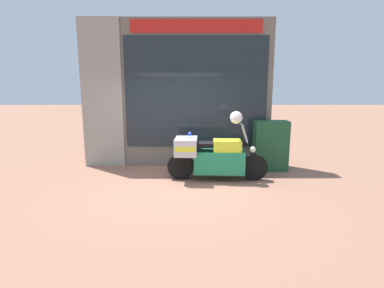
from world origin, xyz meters
name	(u,v)px	position (x,y,z in m)	size (l,w,h in m)	color
ground_plane	(174,187)	(0.00, 0.00, 0.00)	(60.00, 60.00, 0.00)	#8E604C
shop_building	(162,94)	(-0.42, 2.00, 1.93)	(5.01, 0.55, 3.86)	#6B6056
window_display	(195,148)	(0.46, 2.03, 0.44)	(3.49, 0.30, 1.78)	slate
paramedic_motorcycle	(211,156)	(0.83, 0.57, 0.57)	(2.31, 0.79, 1.31)	black
utility_cabinet	(271,146)	(2.41, 1.38, 0.64)	(0.84, 0.47, 1.28)	#1E4C2D
white_helmet	(236,118)	(1.38, 0.54, 1.45)	(0.28, 0.28, 0.28)	white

